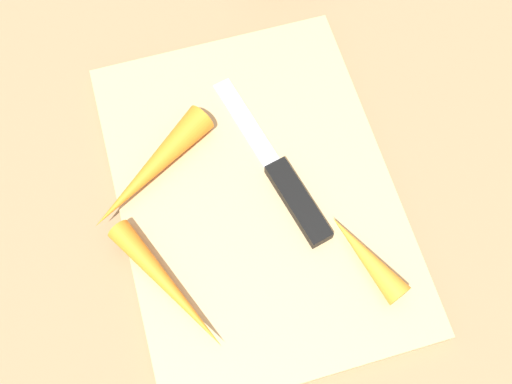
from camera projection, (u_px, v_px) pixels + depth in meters
The scene contains 6 objects.
ground_plane at pixel (256, 197), 0.59m from camera, with size 1.40×1.40×0.00m, color #8C6D4C.
cutting_board at pixel (256, 194), 0.59m from camera, with size 0.36×0.26×0.01m, color tan.
knife at pixel (291, 191), 0.58m from camera, with size 0.20×0.07×0.01m.
carrot_longest at pixel (151, 170), 0.58m from camera, with size 0.03×0.03×0.15m, color orange.
carrot_shortest at pixel (366, 256), 0.55m from camera, with size 0.02×0.02×0.09m, color orange.
carrot_medium at pixel (168, 286), 0.54m from camera, with size 0.02×0.02×0.14m, color orange.
Camera 1 is at (-0.21, 0.06, 0.55)m, focal length 42.71 mm.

